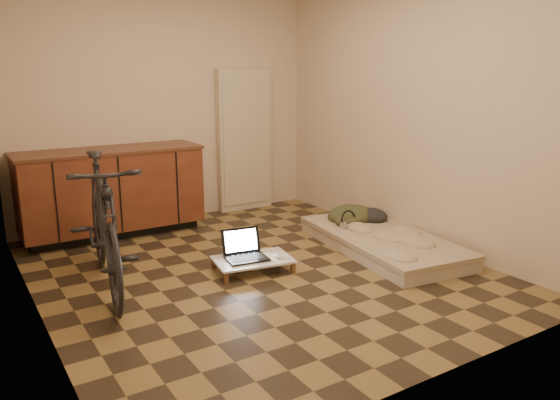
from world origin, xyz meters
TOP-DOWN VIEW (x-y plane):
  - room_shell at (0.00, 0.00)m, footprint 3.50×4.00m
  - cabinets at (-0.75, 1.70)m, footprint 1.84×0.62m
  - appliance_panel at (0.95, 1.94)m, footprint 0.70×0.10m
  - bicycle at (-1.20, 0.29)m, footprint 0.81×1.88m
  - futon at (1.30, -0.17)m, footprint 1.07×1.88m
  - clothing_pile at (1.43, 0.38)m, footprint 0.60×0.52m
  - headphones at (1.19, 0.22)m, footprint 0.25×0.24m
  - lap_desk at (-0.04, 0.01)m, footprint 0.72×0.53m
  - laptop at (-0.08, 0.07)m, footprint 0.38×0.35m
  - mouse at (0.15, -0.08)m, footprint 0.06×0.10m

SIDE VIEW (x-z plane):
  - futon at x=1.30m, z-range 0.00..0.15m
  - lap_desk at x=-0.04m, z-range 0.04..0.15m
  - mouse at x=0.15m, z-range 0.11..0.15m
  - laptop at x=-0.08m, z-range 0.04..0.28m
  - headphones at x=1.19m, z-range 0.15..0.30m
  - clothing_pile at x=1.43m, z-range 0.15..0.37m
  - cabinets at x=-0.75m, z-range 0.01..0.92m
  - bicycle at x=-1.20m, z-range 0.00..1.18m
  - appliance_panel at x=0.95m, z-range 0.00..1.70m
  - room_shell at x=0.00m, z-range 0.00..2.60m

